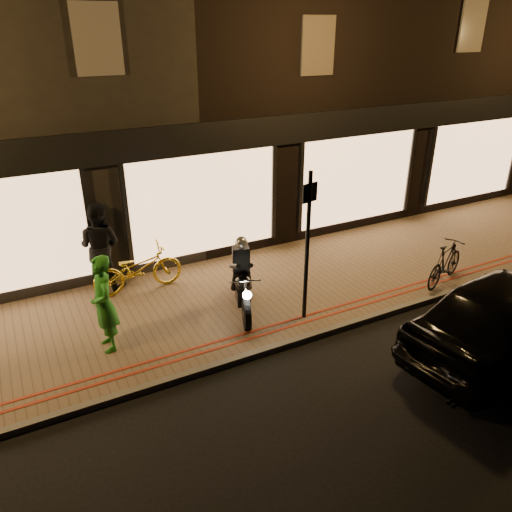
{
  "coord_description": "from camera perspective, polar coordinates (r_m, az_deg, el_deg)",
  "views": [
    {
      "loc": [
        -4.09,
        -6.51,
        5.48
      ],
      "look_at": [
        0.25,
        1.78,
        1.1
      ],
      "focal_mm": 35.0,
      "sensor_mm": 36.0,
      "label": 1
    }
  ],
  "objects": [
    {
      "name": "person_dark",
      "position": [
        11.31,
        -17.43,
        1.14
      ],
      "size": [
        1.22,
        1.18,
        1.98
      ],
      "primitive_type": "imported",
      "rotation": [
        0.0,
        0.0,
        2.48
      ],
      "color": "black",
      "rests_on": "sidewalk"
    },
    {
      "name": "ground",
      "position": [
        9.44,
        3.75,
        -10.47
      ],
      "size": [
        90.0,
        90.0,
        0.0
      ],
      "primitive_type": "plane",
      "color": "black",
      "rests_on": "ground"
    },
    {
      "name": "sidewalk",
      "position": [
        10.88,
        -1.68,
        -4.79
      ],
      "size": [
        50.0,
        4.0,
        0.12
      ],
      "primitive_type": "cube",
      "color": "brown",
      "rests_on": "ground"
    },
    {
      "name": "bicycle_dark",
      "position": [
        11.93,
        20.83,
        -0.74
      ],
      "size": [
        1.7,
        0.99,
        0.99
      ],
      "primitive_type": "imported",
      "rotation": [
        0.0,
        0.0,
        1.92
      ],
      "color": "black",
      "rests_on": "sidewalk"
    },
    {
      "name": "building_row",
      "position": [
        16.08,
        -13.61,
        20.04
      ],
      "size": [
        48.0,
        10.11,
        8.5
      ],
      "color": "black",
      "rests_on": "ground"
    },
    {
      "name": "kerb_stone",
      "position": [
        9.44,
        3.61,
        -10.01
      ],
      "size": [
        50.0,
        0.14,
        0.12
      ],
      "primitive_type": "cube",
      "color": "#59544C",
      "rests_on": "ground"
    },
    {
      "name": "red_kerb_lines",
      "position": [
        9.76,
        2.1,
        -8.23
      ],
      "size": [
        50.0,
        0.26,
        0.01
      ],
      "color": "maroon",
      "rests_on": "sidewalk"
    },
    {
      "name": "person_green",
      "position": [
        9.15,
        -17.0,
        -5.26
      ],
      "size": [
        0.46,
        0.68,
        1.81
      ],
      "primitive_type": "imported",
      "rotation": [
        0.0,
        0.0,
        -1.53
      ],
      "color": "#247D21",
      "rests_on": "sidewalk"
    },
    {
      "name": "motorcycle",
      "position": [
        10.03,
        -1.57,
        -3.15
      ],
      "size": [
        0.86,
        1.87,
        1.59
      ],
      "rotation": [
        0.0,
        0.0,
        -0.34
      ],
      "color": "black",
      "rests_on": "sidewalk"
    },
    {
      "name": "bicycle_gold",
      "position": [
        11.14,
        -13.36,
        -1.45
      ],
      "size": [
        1.96,
        0.71,
        1.02
      ],
      "primitive_type": "imported",
      "rotation": [
        0.0,
        0.0,
        1.56
      ],
      "color": "gold",
      "rests_on": "sidewalk"
    },
    {
      "name": "sign_post",
      "position": [
        9.38,
        5.91,
        1.83
      ],
      "size": [
        0.35,
        0.1,
        3.0
      ],
      "rotation": [
        0.0,
        0.0,
        0.2
      ],
      "color": "black",
      "rests_on": "sidewalk"
    }
  ]
}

